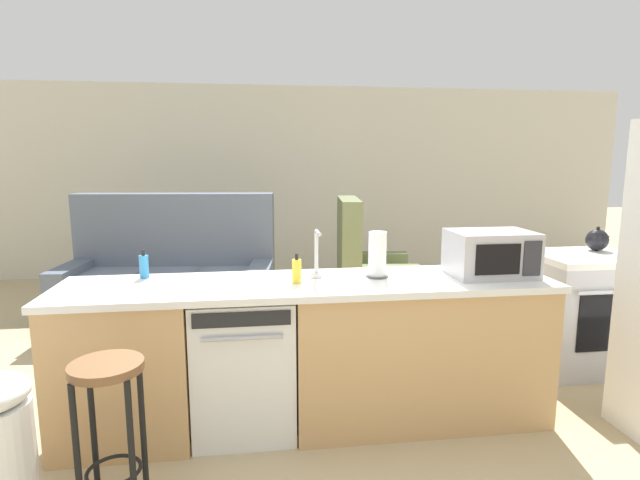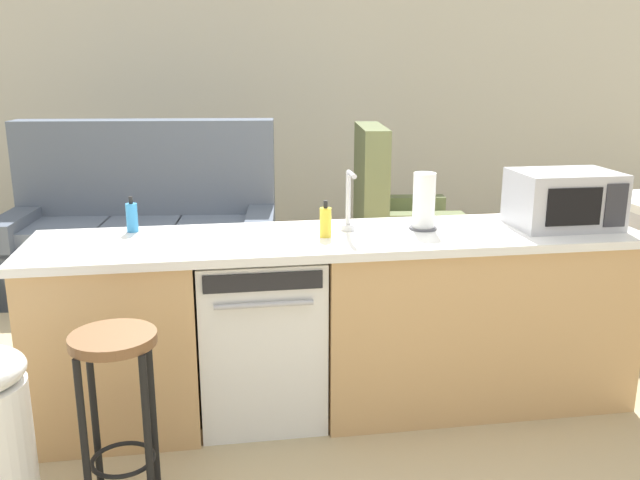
{
  "view_description": "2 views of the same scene",
  "coord_description": "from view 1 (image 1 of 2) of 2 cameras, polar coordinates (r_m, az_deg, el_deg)",
  "views": [
    {
      "loc": [
        -0.18,
        -2.87,
        1.63
      ],
      "look_at": [
        0.28,
        0.52,
        1.06
      ],
      "focal_mm": 28.0,
      "sensor_mm": 36.0,
      "label": 1
    },
    {
      "loc": [
        -0.44,
        -3.09,
        1.71
      ],
      "look_at": [
        0.09,
        0.26,
        0.81
      ],
      "focal_mm": 38.0,
      "sensor_mm": 36.0,
      "label": 2
    }
  ],
  "objects": [
    {
      "name": "couch",
      "position": [
        5.2,
        -16.52,
        -4.71
      ],
      "size": [
        2.09,
        1.12,
        1.27
      ],
      "color": "#515B6B",
      "rests_on": "ground_plane"
    },
    {
      "name": "soap_bottle",
      "position": [
        2.93,
        -2.67,
        -3.53
      ],
      "size": [
        0.06,
        0.06,
        0.18
      ],
      "color": "yellow",
      "rests_on": "kitchen_counter"
    },
    {
      "name": "stove_range",
      "position": [
        4.42,
        27.81,
        -7.16
      ],
      "size": [
        0.76,
        0.68,
        0.9
      ],
      "color": "#B7B7BC",
      "rests_on": "ground_plane"
    },
    {
      "name": "kitchen_counter",
      "position": [
        3.15,
        0.53,
        -13.21
      ],
      "size": [
        2.94,
        0.66,
        0.9
      ],
      "color": "tan",
      "rests_on": "ground_plane"
    },
    {
      "name": "kettle",
      "position": [
        4.51,
        29.12,
        0.02
      ],
      "size": [
        0.21,
        0.17,
        0.19
      ],
      "color": "black",
      "rests_on": "stove_range"
    },
    {
      "name": "armchair",
      "position": [
        5.44,
        5.38,
        -4.22
      ],
      "size": [
        0.89,
        0.93,
        1.2
      ],
      "color": "#667047",
      "rests_on": "ground_plane"
    },
    {
      "name": "paper_towel_roll",
      "position": [
        3.08,
        6.57,
        -1.73
      ],
      "size": [
        0.14,
        0.14,
        0.28
      ],
      "color": "#4C4C51",
      "rests_on": "kitchen_counter"
    },
    {
      "name": "dish_soap_bottle",
      "position": [
        3.23,
        -19.48,
        -2.85
      ],
      "size": [
        0.06,
        0.06,
        0.18
      ],
      "color": "#338CCC",
      "rests_on": "kitchen_counter"
    },
    {
      "name": "microwave",
      "position": [
        3.28,
        18.93,
        -1.46
      ],
      "size": [
        0.5,
        0.37,
        0.28
      ],
      "color": "#B7B7BC",
      "rests_on": "kitchen_counter"
    },
    {
      "name": "wall_back",
      "position": [
        7.1,
        -3.94,
        6.76
      ],
      "size": [
        10.0,
        0.06,
        2.6
      ],
      "color": "beige",
      "rests_on": "ground_plane"
    },
    {
      "name": "sink_faucet",
      "position": [
        3.03,
        -0.38,
        -1.98
      ],
      "size": [
        0.07,
        0.18,
        0.3
      ],
      "color": "silver",
      "rests_on": "kitchen_counter"
    },
    {
      "name": "bar_stool",
      "position": [
        2.52,
        -22.96,
        -17.08
      ],
      "size": [
        0.32,
        0.32,
        0.74
      ],
      "color": "brown",
      "rests_on": "ground_plane"
    },
    {
      "name": "dishwasher",
      "position": [
        3.12,
        -8.66,
        -13.52
      ],
      "size": [
        0.58,
        0.61,
        0.84
      ],
      "color": "white",
      "rests_on": "ground_plane"
    },
    {
      "name": "ground_plane",
      "position": [
        3.31,
        -3.86,
        -20.12
      ],
      "size": [
        24.0,
        24.0,
        0.0
      ],
      "primitive_type": "plane",
      "color": "tan"
    }
  ]
}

